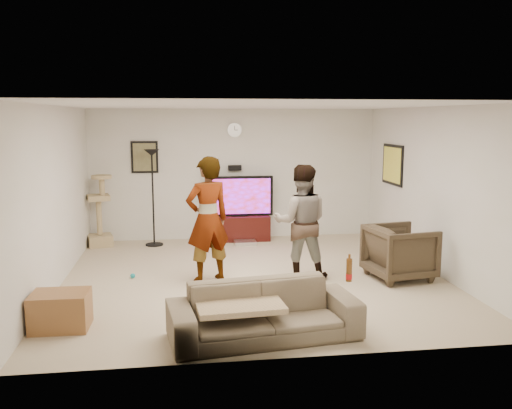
{
  "coord_description": "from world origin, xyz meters",
  "views": [
    {
      "loc": [
        -1.05,
        -7.68,
        2.33
      ],
      "look_at": [
        0.06,
        0.2,
        1.06
      ],
      "focal_mm": 38.12,
      "sensor_mm": 36.0,
      "label": 1
    }
  ],
  "objects": [
    {
      "name": "tv_screen",
      "position": [
        0.06,
        2.46,
        0.86
      ],
      "size": [
        1.18,
        0.01,
        0.67
      ],
      "primitive_type": "cube",
      "color": "#8819E5",
      "rests_on": "tv"
    },
    {
      "name": "picture_right",
      "position": [
        2.73,
        1.6,
        1.5
      ],
      "size": [
        0.03,
        0.78,
        0.62
      ],
      "primitive_type": "cube",
      "color": "#FEF84A",
      "rests_on": "wall_right"
    },
    {
      "name": "armchair",
      "position": [
        2.11,
        -0.34,
        0.39
      ],
      "size": [
        0.98,
        0.96,
        0.79
      ],
      "primitive_type": "imported",
      "rotation": [
        0.0,
        0.0,
        1.73
      ],
      "color": "#392E20",
      "rests_on": "floor"
    },
    {
      "name": "throw_blanket",
      "position": [
        -0.47,
        -2.22,
        0.4
      ],
      "size": [
        0.95,
        0.77,
        0.06
      ],
      "primitive_type": "cube",
      "rotation": [
        0.0,
        0.0,
        0.08
      ],
      "color": "tan",
      "rests_on": "sofa"
    },
    {
      "name": "wall_left",
      "position": [
        -2.75,
        0.0,
        1.25
      ],
      "size": [
        0.04,
        5.5,
        2.5
      ],
      "primitive_type": "cube",
      "color": "white",
      "rests_on": "floor"
    },
    {
      "name": "wall_back",
      "position": [
        0.0,
        2.75,
        1.25
      ],
      "size": [
        5.5,
        0.04,
        2.5
      ],
      "primitive_type": "cube",
      "color": "white",
      "rests_on": "floor"
    },
    {
      "name": "floor_lamp",
      "position": [
        -1.55,
        2.29,
        0.88
      ],
      "size": [
        0.32,
        0.32,
        1.76
      ],
      "primitive_type": "cylinder",
      "color": "black",
      "rests_on": "floor"
    },
    {
      "name": "console_box",
      "position": [
        0.13,
        2.11,
        0.04
      ],
      "size": [
        0.4,
        0.3,
        0.07
      ],
      "primitive_type": "cube",
      "color": "silver",
      "rests_on": "floor"
    },
    {
      "name": "wall_front",
      "position": [
        0.0,
        -2.75,
        1.25
      ],
      "size": [
        5.5,
        0.04,
        2.5
      ],
      "primitive_type": "cube",
      "color": "white",
      "rests_on": "floor"
    },
    {
      "name": "beer_bottle",
      "position": [
        0.73,
        -2.22,
        0.71
      ],
      "size": [
        0.06,
        0.06,
        0.25
      ],
      "primitive_type": "cylinder",
      "color": "#603511",
      "rests_on": "sofa"
    },
    {
      "name": "ceiling",
      "position": [
        0.0,
        0.0,
        2.51
      ],
      "size": [
        5.5,
        5.5,
        0.02
      ],
      "primitive_type": "cube",
      "color": "white",
      "rests_on": "wall_back"
    },
    {
      "name": "sofa",
      "position": [
        -0.19,
        -2.22,
        0.29
      ],
      "size": [
        2.09,
        1.04,
        0.59
      ],
      "primitive_type": "imported",
      "rotation": [
        0.0,
        0.0,
        0.13
      ],
      "color": "brown",
      "rests_on": "floor"
    },
    {
      "name": "wall_clock",
      "position": [
        0.0,
        2.72,
        2.1
      ],
      "size": [
        0.26,
        0.04,
        0.26
      ],
      "primitive_type": "cylinder",
      "rotation": [
        1.57,
        0.0,
        0.0
      ],
      "color": "silver",
      "rests_on": "wall_back"
    },
    {
      "name": "floor",
      "position": [
        0.0,
        0.0,
        -0.01
      ],
      "size": [
        5.5,
        5.5,
        0.02
      ],
      "primitive_type": "cube",
      "color": "tan",
      "rests_on": "ground"
    },
    {
      "name": "wall_speaker",
      "position": [
        0.0,
        2.69,
        1.38
      ],
      "size": [
        0.25,
        0.1,
        0.1
      ],
      "primitive_type": "cube",
      "color": "black",
      "rests_on": "wall_back"
    },
    {
      "name": "wall_right",
      "position": [
        2.75,
        0.0,
        1.25
      ],
      "size": [
        0.04,
        5.5,
        2.5
      ],
      "primitive_type": "cube",
      "color": "white",
      "rests_on": "floor"
    },
    {
      "name": "person_left",
      "position": [
        -0.67,
        -0.06,
        0.9
      ],
      "size": [
        0.77,
        0.64,
        1.8
      ],
      "primitive_type": "imported",
      "rotation": [
        0.0,
        0.0,
        3.52
      ],
      "color": "gray",
      "rests_on": "floor"
    },
    {
      "name": "tv",
      "position": [
        0.06,
        2.5,
        0.86
      ],
      "size": [
        1.28,
        0.08,
        0.76
      ],
      "primitive_type": "cube",
      "color": "black",
      "rests_on": "tv_stand"
    },
    {
      "name": "side_table",
      "position": [
        -2.4,
        -1.65,
        0.21
      ],
      "size": [
        0.63,
        0.48,
        0.41
      ],
      "primitive_type": "cube",
      "rotation": [
        0.0,
        0.0,
        -0.02
      ],
      "color": "brown",
      "rests_on": "floor"
    },
    {
      "name": "cat_tree",
      "position": [
        -2.53,
        2.39,
        0.66
      ],
      "size": [
        0.52,
        0.52,
        1.32
      ],
      "primitive_type": "cube",
      "rotation": [
        0.0,
        0.0,
        0.26
      ],
      "color": "tan",
      "rests_on": "floor"
    },
    {
      "name": "tv_stand",
      "position": [
        0.06,
        2.5,
        0.24
      ],
      "size": [
        1.14,
        0.45,
        0.48
      ],
      "primitive_type": "cube",
      "color": "black",
      "rests_on": "floor"
    },
    {
      "name": "picture_back",
      "position": [
        -1.7,
        2.73,
        1.6
      ],
      "size": [
        0.42,
        0.03,
        0.52
      ],
      "primitive_type": "cube",
      "color": "brown",
      "rests_on": "wall_back"
    },
    {
      "name": "person_right",
      "position": [
        0.67,
        -0.13,
        0.84
      ],
      "size": [
        0.91,
        0.76,
        1.67
      ],
      "primitive_type": "imported",
      "rotation": [
        0.0,
        0.0,
        2.97
      ],
      "color": "#26508A",
      "rests_on": "floor"
    },
    {
      "name": "toy_ball",
      "position": [
        -1.77,
        0.21,
        0.04
      ],
      "size": [
        0.07,
        0.07,
        0.07
      ],
      "primitive_type": "sphere",
      "color": "teal",
      "rests_on": "floor"
    }
  ]
}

